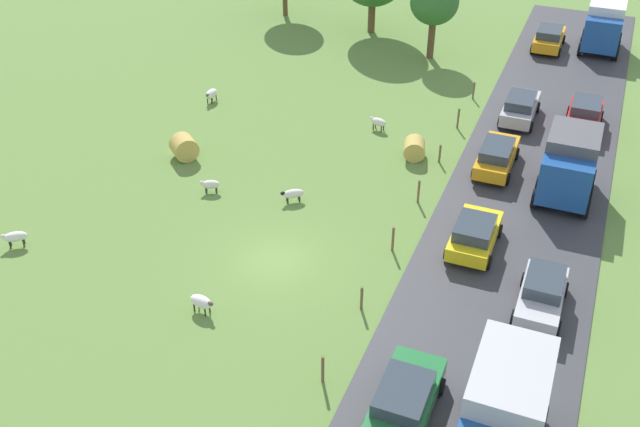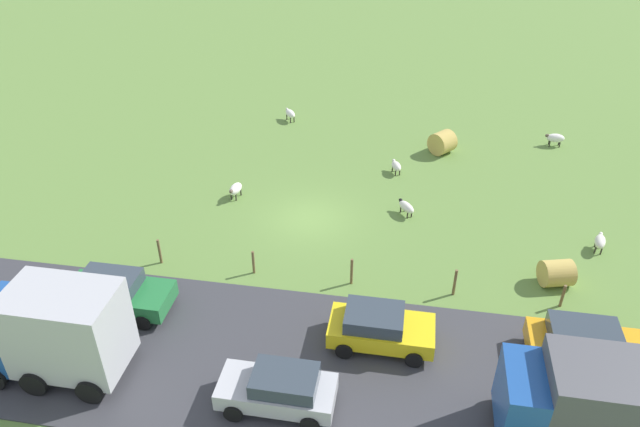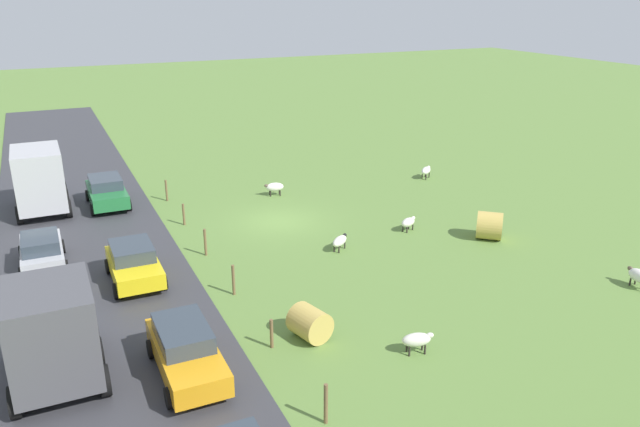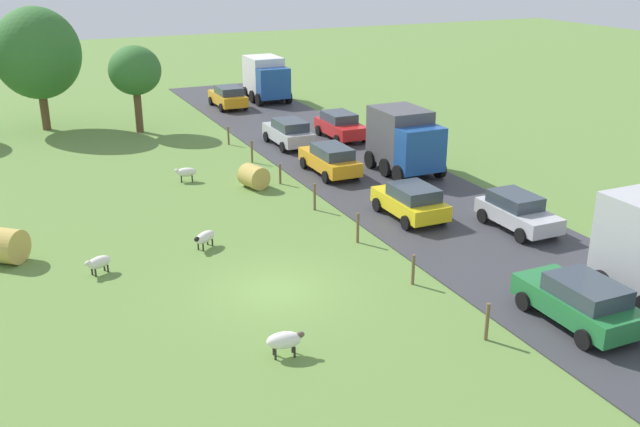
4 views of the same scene
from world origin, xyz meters
name	(u,v)px [view 2 (image 2 of 4)]	position (x,y,z in m)	size (l,w,h in m)	color
ground_plane	(309,218)	(0.00, 0.00, 0.00)	(160.00, 160.00, 0.00)	olive
road_strip	(262,360)	(9.70, 0.00, 0.03)	(8.00, 80.00, 0.06)	#38383D
sheep_0	(235,189)	(-1.34, -4.24, 0.53)	(1.20, 0.70, 0.79)	white
sheep_1	(600,241)	(0.40, 13.77, 0.51)	(1.16, 0.68, 0.75)	silver
sheep_2	(406,207)	(-1.19, 4.78, 0.46)	(1.16, 1.03, 0.69)	silver
sheep_3	(396,166)	(-5.47, 4.01, 0.46)	(1.09, 0.79, 0.69)	silver
sheep_4	(290,114)	(-11.58, -3.47, 0.53)	(1.16, 1.03, 0.77)	white
sheep_5	(555,138)	(-10.63, 13.48, 0.53)	(0.55, 1.18, 0.80)	white
hay_bale_0	(442,142)	(-8.52, 6.58, 0.68)	(1.37, 1.37, 1.20)	tan
hay_bale_1	(557,273)	(3.27, 11.37, 0.58)	(1.17, 1.17, 1.28)	tan
fence_post_0	(160,251)	(4.71, -5.96, 0.63)	(0.12, 0.12, 1.26)	brown
fence_post_1	(253,262)	(4.71, -1.62, 0.58)	(0.12, 0.12, 1.16)	brown
fence_post_2	(352,271)	(4.71, 2.72, 0.65)	(0.12, 0.12, 1.29)	brown
fence_post_3	(455,282)	(4.71, 7.06, 0.65)	(0.12, 0.12, 1.29)	brown
fence_post_4	(563,296)	(4.71, 11.40, 0.54)	(0.12, 0.12, 1.08)	brown
truck_1	(55,330)	(11.30, -6.83, 1.96)	(2.71, 4.95, 3.62)	#1E4C99
truck_2	(576,404)	(11.45, 10.39, 1.85)	(2.76, 4.28, 3.39)	#1E4C99
car_3	(379,327)	(8.13, 4.19, 0.87)	(2.09, 3.94, 1.55)	yellow
car_5	(116,293)	(7.96, -6.41, 0.89)	(2.13, 4.26, 1.59)	#237238
car_6	(588,344)	(7.72, 11.72, 0.89)	(1.97, 4.43, 1.59)	orange
car_7	(279,389)	(11.58, 1.13, 0.86)	(1.93, 3.93, 1.53)	#B7B7BC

